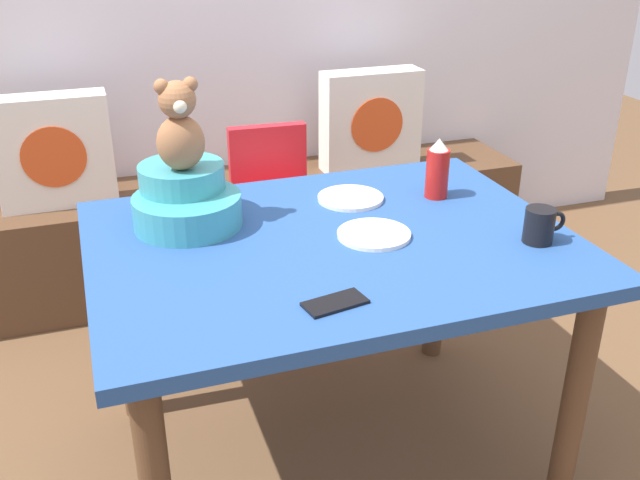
% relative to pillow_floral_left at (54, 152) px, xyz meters
% --- Properties ---
extents(ground_plane, '(8.00, 8.00, 0.00)m').
position_rel_pillow_floral_left_xyz_m(ground_plane, '(0.71, -1.21, -0.68)').
color(ground_plane, brown).
extents(window_bench, '(2.60, 0.44, 0.46)m').
position_rel_pillow_floral_left_xyz_m(window_bench, '(0.71, 0.02, -0.45)').
color(window_bench, brown).
rests_on(window_bench, ground_plane).
extents(pillow_floral_left, '(0.44, 0.15, 0.44)m').
position_rel_pillow_floral_left_xyz_m(pillow_floral_left, '(0.00, 0.00, 0.00)').
color(pillow_floral_left, white).
rests_on(pillow_floral_left, window_bench).
extents(pillow_floral_right, '(0.44, 0.15, 0.44)m').
position_rel_pillow_floral_left_xyz_m(pillow_floral_right, '(1.33, 0.00, 0.00)').
color(pillow_floral_right, white).
rests_on(pillow_floral_right, window_bench).
extents(dining_table, '(1.29, 0.97, 0.74)m').
position_rel_pillow_floral_left_xyz_m(dining_table, '(0.71, -1.21, -0.04)').
color(dining_table, '#264C8C').
rests_on(dining_table, ground_plane).
extents(highchair, '(0.34, 0.46, 0.79)m').
position_rel_pillow_floral_left_xyz_m(highchair, '(0.77, -0.42, -0.16)').
color(highchair, red).
rests_on(highchair, ground_plane).
extents(infant_seat_teal, '(0.30, 0.33, 0.16)m').
position_rel_pillow_floral_left_xyz_m(infant_seat_teal, '(0.36, -0.99, 0.13)').
color(infant_seat_teal, teal).
rests_on(infant_seat_teal, dining_table).
extents(teddy_bear, '(0.13, 0.12, 0.25)m').
position_rel_pillow_floral_left_xyz_m(teddy_bear, '(0.36, -0.99, 0.34)').
color(teddy_bear, '#9A6540').
rests_on(teddy_bear, infant_seat_teal).
extents(ketchup_bottle, '(0.07, 0.07, 0.18)m').
position_rel_pillow_floral_left_xyz_m(ketchup_bottle, '(1.12, -1.03, 0.15)').
color(ketchup_bottle, red).
rests_on(ketchup_bottle, dining_table).
extents(coffee_mug, '(0.12, 0.08, 0.09)m').
position_rel_pillow_floral_left_xyz_m(coffee_mug, '(1.22, -1.41, 0.11)').
color(coffee_mug, black).
rests_on(coffee_mug, dining_table).
extents(dinner_plate_near, '(0.20, 0.20, 0.01)m').
position_rel_pillow_floral_left_xyz_m(dinner_plate_near, '(0.82, -1.24, 0.07)').
color(dinner_plate_near, white).
rests_on(dinner_plate_near, dining_table).
extents(dinner_plate_far, '(0.20, 0.20, 0.01)m').
position_rel_pillow_floral_left_xyz_m(dinner_plate_far, '(0.86, -0.97, 0.07)').
color(dinner_plate_far, white).
rests_on(dinner_plate_far, dining_table).
extents(cell_phone, '(0.15, 0.09, 0.01)m').
position_rel_pillow_floral_left_xyz_m(cell_phone, '(0.60, -1.55, 0.06)').
color(cell_phone, black).
rests_on(cell_phone, dining_table).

